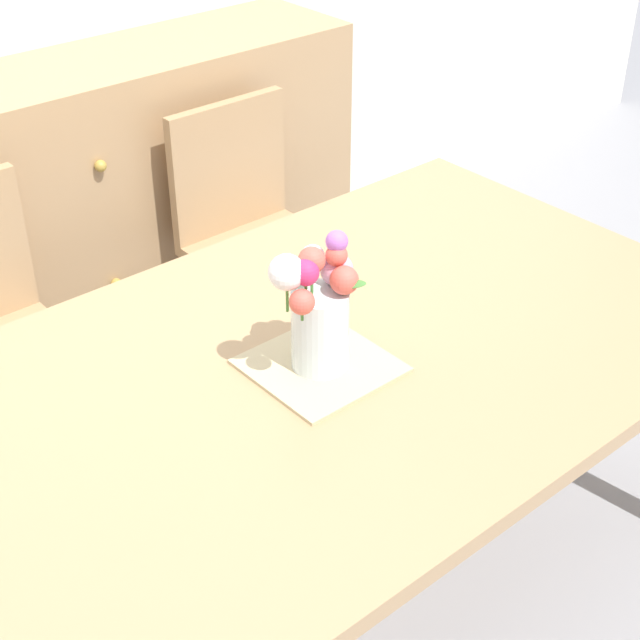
# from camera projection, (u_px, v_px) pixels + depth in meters

# --- Properties ---
(ground_plane) EXTENTS (12.00, 12.00, 0.00)m
(ground_plane) POSITION_uv_depth(u_px,v_px,m) (334.00, 581.00, 2.50)
(ground_plane) COLOR #939399
(dining_table) EXTENTS (1.85, 1.14, 0.73)m
(dining_table) POSITION_uv_depth(u_px,v_px,m) (336.00, 377.00, 2.14)
(dining_table) COLOR tan
(dining_table) RESTS_ON ground_plane
(chair_right) EXTENTS (0.42, 0.42, 0.90)m
(chair_right) POSITION_uv_depth(u_px,v_px,m) (252.00, 227.00, 3.04)
(chair_right) COLOR tan
(chair_right) RESTS_ON ground_plane
(dresser) EXTENTS (1.40, 0.47, 1.00)m
(dresser) POSITION_uv_depth(u_px,v_px,m) (154.00, 196.00, 3.27)
(dresser) COLOR tan
(dresser) RESTS_ON ground_plane
(placemat) EXTENTS (0.28, 0.28, 0.01)m
(placemat) POSITION_uv_depth(u_px,v_px,m) (320.00, 366.00, 2.05)
(placemat) COLOR #CCB789
(placemat) RESTS_ON dining_table
(flower_vase) EXTENTS (0.21, 0.18, 0.30)m
(flower_vase) POSITION_uv_depth(u_px,v_px,m) (319.00, 305.00, 1.96)
(flower_vase) COLOR silver
(flower_vase) RESTS_ON placemat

